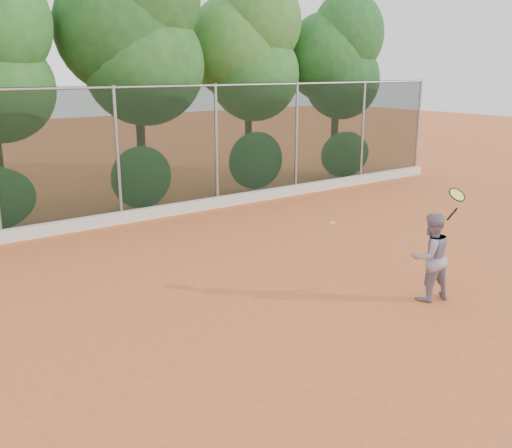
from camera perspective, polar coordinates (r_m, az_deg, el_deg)
ground at (r=9.76m, az=3.52°, el=-8.36°), size 80.00×80.00×0.00m
concrete_curb at (r=15.29m, az=-13.02°, el=0.68°), size 24.00×0.20×0.30m
tennis_player at (r=10.27m, az=17.02°, el=-3.16°), size 0.88×0.76×1.56m
chainlink_fence at (r=15.13m, az=-13.69°, el=7.09°), size 24.09×0.09×3.50m
foliage_backdrop at (r=16.66m, az=-18.84°, el=16.23°), size 23.70×3.63×7.55m
tennis_racket at (r=10.22m, az=19.41°, el=2.56°), size 0.35×0.32×0.59m
tennis_ball_in_flight at (r=8.44m, az=7.63°, el=0.07°), size 0.07×0.07×0.07m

